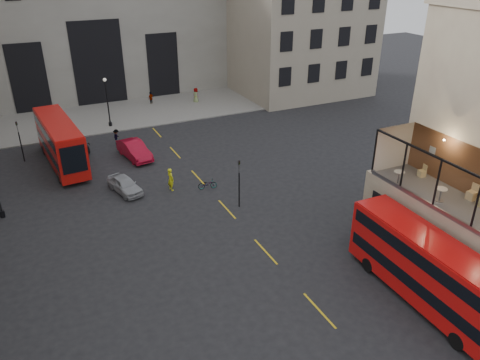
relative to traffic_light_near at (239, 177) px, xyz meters
name	(u,v)px	position (x,y,z in m)	size (l,w,h in m)	color
ground	(350,300)	(1.00, -12.00, -2.42)	(140.00, 140.00, 0.00)	black
host_frontage	(444,237)	(7.50, -12.00, -0.17)	(3.00, 11.00, 4.50)	#C6B794
cafe_floor	(452,202)	(7.50, -12.00, 2.12)	(3.00, 10.00, 0.10)	slate
gateway	(86,20)	(-4.00, 35.99, 6.96)	(35.00, 10.60, 18.00)	gray
building_right	(292,8)	(21.00, 27.97, 7.97)	(16.60, 18.60, 20.00)	gray
pavement_far	(103,116)	(-5.00, 26.00, -2.36)	(40.00, 12.00, 0.12)	slate
traffic_light_near	(239,177)	(0.00, 0.00, 0.00)	(0.16, 0.20, 3.80)	black
traffic_light_far	(19,136)	(-14.00, 16.00, 0.00)	(0.16, 0.20, 3.80)	black
street_lamp_b	(108,105)	(-5.00, 22.00, -0.03)	(0.36, 0.36, 5.33)	black
bus_near	(426,266)	(4.50, -13.61, -0.21)	(2.43, 9.93, 3.95)	red
bus_far	(60,140)	(-10.83, 13.68, -0.11)	(3.23, 10.47, 4.11)	#B3100C
car_a	(125,185)	(-7.12, 6.03, -1.78)	(1.53, 3.80, 1.29)	#989A9F
car_b	(134,150)	(-4.73, 12.42, -1.64)	(1.67, 4.79, 1.58)	#A60A21
car_c	(73,144)	(-9.56, 16.59, -1.75)	(1.90, 4.68, 1.36)	black
bicycle	(207,184)	(-1.01, 3.78, -2.03)	(0.53, 1.51, 0.79)	gray
cyclist	(171,179)	(-3.73, 4.81, -1.49)	(0.69, 0.45, 1.88)	yellow
pedestrian_b	(117,137)	(-5.46, 16.56, -1.66)	(0.99, 0.57, 1.53)	gray
pedestrian_c	(151,98)	(1.27, 28.00, -1.63)	(0.94, 0.39, 1.60)	gray
pedestrian_d	(196,95)	(6.58, 26.35, -1.49)	(0.92, 0.60, 1.87)	gray
cafe_table_mid	(441,193)	(6.93, -11.62, 2.69)	(0.63, 0.63, 0.79)	white
cafe_table_far	(399,175)	(6.37, -8.92, 2.70)	(0.64, 0.64, 0.79)	beige
cafe_chair_c	(472,195)	(8.67, -12.27, 2.46)	(0.50, 0.50, 0.94)	#D5B27B
cafe_chair_d	(422,173)	(8.37, -8.82, 2.41)	(0.44, 0.44, 0.78)	#D1B678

